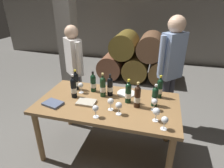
{
  "coord_description": "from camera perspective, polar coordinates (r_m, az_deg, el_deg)",
  "views": [
    {
      "loc": [
        0.56,
        -1.91,
        1.94
      ],
      "look_at": [
        0.0,
        0.2,
        0.91
      ],
      "focal_mm": 30.33,
      "sensor_mm": 36.0,
      "label": 1
    }
  ],
  "objects": [
    {
      "name": "wine_bottle_6",
      "position": [
        2.38,
        -2.79,
        -0.77
      ],
      "size": [
        0.07,
        0.07,
        0.32
      ],
      "color": "#19381E",
      "rests_on": "dining_table"
    },
    {
      "name": "barrel_stack",
      "position": [
        4.76,
        7.54,
        7.69
      ],
      "size": [
        1.86,
        0.9,
        1.15
      ],
      "color": "brown",
      "rests_on": "ground_plane"
    },
    {
      "name": "wine_glass_6",
      "position": [
        2.0,
        -4.97,
        -7.49
      ],
      "size": [
        0.07,
        0.07,
        0.14
      ],
      "color": "white",
      "rests_on": "dining_table"
    },
    {
      "name": "wine_bottle_2",
      "position": [
        2.17,
        7.64,
        -3.76
      ],
      "size": [
        0.07,
        0.07,
        0.31
      ],
      "color": "black",
      "rests_on": "dining_table"
    },
    {
      "name": "cellar_back_wall",
      "position": [
        6.16,
        10.26,
        19.89
      ],
      "size": [
        10.0,
        0.24,
        2.8
      ],
      "primitive_type": "cube",
      "color": "gray",
      "rests_on": "ground_plane"
    },
    {
      "name": "tasting_notebook",
      "position": [
        2.36,
        -17.37,
        -5.63
      ],
      "size": [
        0.25,
        0.21,
        0.03
      ],
      "primitive_type": "cube",
      "rotation": [
        0.0,
        0.0,
        -0.24
      ],
      "color": "#4C5670",
      "rests_on": "dining_table"
    },
    {
      "name": "wine_bottle_1",
      "position": [
        2.43,
        14.15,
        -1.21
      ],
      "size": [
        0.07,
        0.07,
        0.3
      ],
      "color": "black",
      "rests_on": "dining_table"
    },
    {
      "name": "wine_glass_3",
      "position": [
        2.04,
        2.06,
        -6.6
      ],
      "size": [
        0.07,
        0.07,
        0.15
      ],
      "color": "white",
      "rests_on": "dining_table"
    },
    {
      "name": "wine_glass_1",
      "position": [
        2.11,
        -0.41,
        -5.35
      ],
      "size": [
        0.07,
        0.07,
        0.15
      ],
      "color": "white",
      "rests_on": "dining_table"
    },
    {
      "name": "leather_ledger",
      "position": [
        2.3,
        -7.75,
        -5.49
      ],
      "size": [
        0.22,
        0.16,
        0.03
      ],
      "primitive_type": "cube",
      "rotation": [
        0.0,
        0.0,
        0.01
      ],
      "color": "#B2A893",
      "rests_on": "dining_table"
    },
    {
      "name": "wine_bottle_3",
      "position": [
        2.41,
        -0.59,
        -0.69
      ],
      "size": [
        0.07,
        0.07,
        0.29
      ],
      "color": "black",
      "rests_on": "dining_table"
    },
    {
      "name": "wine_glass_2",
      "position": [
        1.99,
        13.22,
        -8.18
      ],
      "size": [
        0.08,
        0.08,
        0.15
      ],
      "color": "white",
      "rests_on": "dining_table"
    },
    {
      "name": "taster_seated_left",
      "position": [
        3.12,
        -11.3,
        5.71
      ],
      "size": [
        0.38,
        0.36,
        1.54
      ],
      "color": "#383842",
      "rests_on": "ground_plane"
    },
    {
      "name": "wine_glass_4",
      "position": [
        2.16,
        12.67,
        -5.36
      ],
      "size": [
        0.07,
        0.07,
        0.14
      ],
      "color": "white",
      "rests_on": "dining_table"
    },
    {
      "name": "serving_plate",
      "position": [
        2.5,
        4.31,
        -2.76
      ],
      "size": [
        0.24,
        0.24,
        0.01
      ],
      "primitive_type": "cylinder",
      "color": "white",
      "rests_on": "dining_table"
    },
    {
      "name": "stone_pillar",
      "position": [
        4.02,
        -13.34,
        15.48
      ],
      "size": [
        0.32,
        0.32,
        2.6
      ],
      "primitive_type": "cube",
      "color": "gray",
      "rests_on": "ground_plane"
    },
    {
      "name": "ground_plane",
      "position": [
        2.78,
        -1.12,
        -19.0
      ],
      "size": [
        14.0,
        14.0,
        0.0
      ],
      "primitive_type": "plane",
      "color": "#66635E"
    },
    {
      "name": "wine_bottle_8",
      "position": [
        2.25,
        4.93,
        -2.6
      ],
      "size": [
        0.07,
        0.07,
        0.3
      ],
      "color": "black",
      "rests_on": "dining_table"
    },
    {
      "name": "dining_table",
      "position": [
        2.36,
        -1.26,
        -7.31
      ],
      "size": [
        1.7,
        0.9,
        0.76
      ],
      "color": "olive",
      "rests_on": "ground_plane"
    },
    {
      "name": "wine_bottle_5",
      "position": [
        2.41,
        -11.51,
        -1.07
      ],
      "size": [
        0.07,
        0.07,
        0.31
      ],
      "color": "black",
      "rests_on": "dining_table"
    },
    {
      "name": "sommelier_presenting",
      "position": [
        2.81,
        17.41,
        5.49
      ],
      "size": [
        0.37,
        0.38,
        1.72
      ],
      "color": "#383842",
      "rests_on": "ground_plane"
    },
    {
      "name": "wine_glass_5",
      "position": [
        1.89,
        15.61,
        -10.53
      ],
      "size": [
        0.07,
        0.07,
        0.14
      ],
      "color": "white",
      "rests_on": "dining_table"
    },
    {
      "name": "wine_bottle_7",
      "position": [
        2.61,
        -10.83,
        0.89
      ],
      "size": [
        0.07,
        0.07,
        0.29
      ],
      "color": "black",
      "rests_on": "dining_table"
    },
    {
      "name": "wine_glass_0",
      "position": [
        2.51,
        -9.44,
        -0.51
      ],
      "size": [
        0.07,
        0.07,
        0.15
      ],
      "color": "white",
      "rests_on": "dining_table"
    },
    {
      "name": "wine_bottle_4",
      "position": [
        2.52,
        -5.69,
        0.35
      ],
      "size": [
        0.07,
        0.07,
        0.28
      ],
      "color": "black",
      "rests_on": "dining_table"
    },
    {
      "name": "wine_bottle_0",
      "position": [
        2.24,
        12.8,
        -3.7
      ],
      "size": [
        0.07,
        0.07,
        0.27
      ],
      "color": "black",
      "rests_on": "dining_table"
    }
  ]
}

